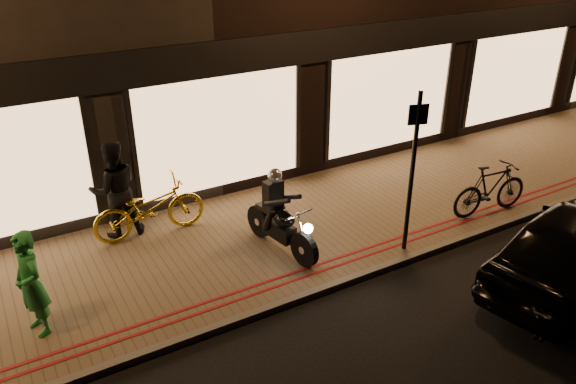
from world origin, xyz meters
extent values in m
plane|color=black|center=(0.00, 0.00, 0.00)|extent=(90.00, 90.00, 0.00)
cube|color=brown|center=(0.00, 2.00, 0.06)|extent=(50.00, 4.00, 0.12)
cube|color=#59544C|center=(0.00, 0.05, 0.06)|extent=(50.00, 0.14, 0.12)
cube|color=maroon|center=(0.00, 0.45, 0.12)|extent=(50.00, 0.06, 0.01)
cube|color=maroon|center=(0.00, 0.65, 0.12)|extent=(50.00, 0.06, 0.01)
cube|color=black|center=(0.00, 3.95, 3.15)|extent=(48.00, 0.12, 0.70)
cube|color=#FFBF7F|center=(0.00, 3.94, 1.61)|extent=(3.60, 0.06, 2.38)
cube|color=#FFBF7F|center=(4.50, 3.94, 1.61)|extent=(3.60, 0.06, 2.38)
cube|color=#FFBF7F|center=(9.00, 3.94, 1.61)|extent=(3.60, 0.06, 2.38)
cylinder|color=black|center=(0.12, 0.78, 0.44)|extent=(0.22, 0.65, 0.64)
cylinder|color=black|center=(-0.10, 2.06, 0.44)|extent=(0.22, 0.65, 0.64)
cylinder|color=silver|center=(0.12, 0.78, 0.44)|extent=(0.16, 0.16, 0.14)
cylinder|color=silver|center=(-0.10, 2.06, 0.44)|extent=(0.16, 0.16, 0.14)
cube|color=black|center=(0.00, 1.47, 0.52)|extent=(0.37, 0.73, 0.30)
ellipsoid|color=black|center=(0.02, 1.34, 0.82)|extent=(0.40, 0.55, 0.29)
cube|color=black|center=(-0.05, 1.76, 0.82)|extent=(0.31, 0.58, 0.09)
cylinder|color=silver|center=(0.09, 0.92, 1.07)|extent=(0.60, 0.13, 0.03)
cylinder|color=silver|center=(0.11, 0.83, 0.74)|extent=(0.10, 0.33, 0.71)
sphere|color=white|center=(0.13, 0.69, 0.90)|extent=(0.20, 0.20, 0.17)
cylinder|color=silver|center=(0.05, 1.93, 0.40)|extent=(0.16, 0.55, 0.07)
cube|color=black|center=(-0.03, 1.63, 1.17)|extent=(0.37, 0.27, 0.55)
sphere|color=#B3B4BA|center=(-0.02, 1.58, 1.58)|extent=(0.30, 0.30, 0.26)
cylinder|color=black|center=(-0.13, 1.29, 1.20)|extent=(0.27, 0.60, 0.34)
cylinder|color=black|center=(0.18, 1.34, 1.20)|extent=(0.10, 0.60, 0.34)
cylinder|color=black|center=(-0.16, 1.57, 0.72)|extent=(0.23, 0.29, 0.46)
cylinder|color=black|center=(0.12, 1.62, 0.72)|extent=(0.16, 0.28, 0.46)
cylinder|color=black|center=(2.02, 0.31, 1.62)|extent=(0.10, 0.10, 3.00)
cube|color=black|center=(2.02, 0.31, 2.72)|extent=(0.34, 0.14, 0.35)
imported|color=gold|center=(-1.88, 3.17, 0.68)|extent=(2.17, 0.82, 1.13)
imported|color=black|center=(4.41, 0.51, 0.67)|extent=(1.88, 0.71, 1.10)
imported|color=#217E33|center=(-4.19, 1.27, 0.96)|extent=(0.58, 0.71, 1.67)
imported|color=black|center=(-2.40, 3.47, 1.08)|extent=(0.96, 0.77, 1.91)
camera|label=1|loc=(-4.31, -6.29, 5.72)|focal=35.00mm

